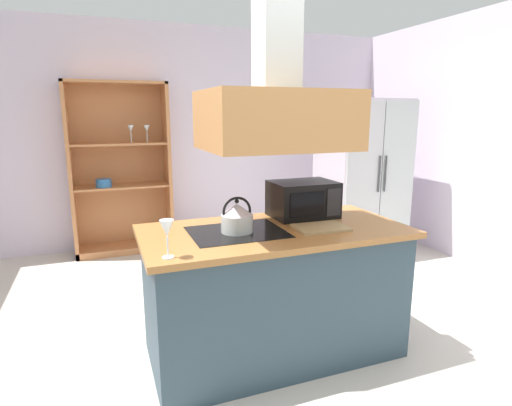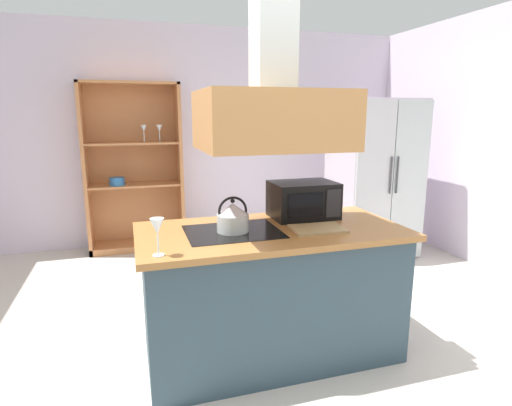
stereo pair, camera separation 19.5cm
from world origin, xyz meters
TOP-DOWN VIEW (x-y plane):
  - ground_plane at (0.00, 0.00)m, footprint 7.80×7.80m
  - wall_back at (0.00, 3.00)m, footprint 6.00×0.12m
  - kitchen_island at (0.21, 0.09)m, footprint 1.75×0.87m
  - range_hood at (0.21, 0.09)m, footprint 0.90×0.70m
  - refrigerator at (2.06, 1.78)m, footprint 0.90×0.77m
  - dish_cabinet at (-0.61, 2.79)m, footprint 1.12×0.40m
  - kettle at (-0.05, 0.09)m, footprint 0.21×0.21m
  - cutting_board at (0.48, -0.03)m, footprint 0.35×0.26m
  - microwave at (0.53, 0.32)m, footprint 0.46×0.35m
  - wine_glass_on_counter at (-0.54, -0.24)m, footprint 0.08×0.08m

SIDE VIEW (x-z plane):
  - ground_plane at x=0.00m, z-range 0.00..0.00m
  - kitchen_island at x=0.21m, z-range 0.00..0.90m
  - dish_cabinet at x=-0.61m, z-range -0.11..1.88m
  - refrigerator at x=2.06m, z-range 0.00..1.80m
  - cutting_board at x=0.48m, z-range 0.90..0.92m
  - kettle at x=-0.05m, z-range 0.88..1.11m
  - microwave at x=0.53m, z-range 0.90..1.16m
  - wine_glass_on_counter at x=-0.54m, z-range 0.95..1.16m
  - wall_back at x=0.00m, z-range 0.00..2.70m
  - range_hood at x=0.21m, z-range 1.08..2.36m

